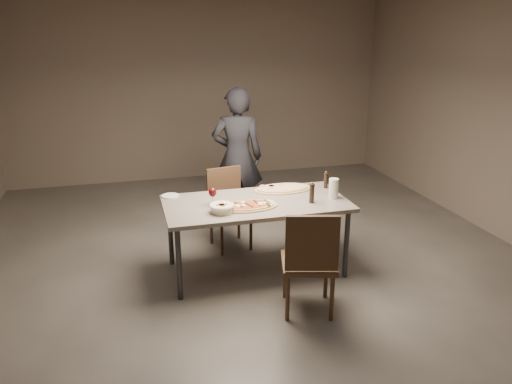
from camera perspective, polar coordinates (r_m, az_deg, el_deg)
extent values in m
plane|color=#5D5750|center=(5.21, 0.00, -8.90)|extent=(7.00, 7.00, 0.00)
plane|color=gray|center=(8.11, -6.60, 11.37)|extent=(6.00, 0.00, 6.00)
cube|color=gray|center=(4.91, 0.00, -1.33)|extent=(1.80, 0.90, 0.04)
cylinder|color=#333335|center=(4.59, -8.80, -8.16)|extent=(0.05, 0.05, 0.71)
cylinder|color=#333335|center=(5.00, 10.29, -5.91)|extent=(0.05, 0.05, 0.71)
cylinder|color=#333335|center=(5.26, -9.76, -4.62)|extent=(0.05, 0.05, 0.71)
cylinder|color=#333335|center=(5.62, 7.11, -2.93)|extent=(0.05, 0.05, 0.71)
ellipsoid|color=white|center=(4.72, 0.48, -1.40)|extent=(0.05, 0.05, 0.01)
ellipsoid|color=white|center=(4.78, -1.49, -1.15)|extent=(0.05, 0.05, 0.01)
ellipsoid|color=white|center=(4.77, 0.98, -1.18)|extent=(0.05, 0.05, 0.01)
ellipsoid|color=white|center=(4.70, -1.44, -1.49)|extent=(0.05, 0.05, 0.01)
ellipsoid|color=white|center=(4.76, 0.43, -1.23)|extent=(0.05, 0.05, 0.01)
ellipsoid|color=white|center=(4.68, -2.02, -1.57)|extent=(0.05, 0.05, 0.01)
ellipsoid|color=white|center=(4.70, -2.14, -1.49)|extent=(0.05, 0.05, 0.01)
cube|color=#233316|center=(4.69, -3.07, -1.60)|extent=(0.04, 0.16, 0.01)
cube|color=#233316|center=(4.72, -2.03, -1.43)|extent=(0.06, 0.16, 0.01)
cube|color=#233316|center=(4.72, -0.87, -1.44)|extent=(0.07, 0.16, 0.01)
cube|color=#233316|center=(4.77, 0.11, -1.22)|extent=(0.04, 0.16, 0.01)
cube|color=#233316|center=(4.77, 1.26, -1.23)|extent=(0.02, 0.16, 0.01)
cylinder|color=#CF7E88|center=(5.32, 2.88, 0.87)|extent=(0.07, 0.07, 0.00)
cylinder|color=#CF7E88|center=(5.20, 1.65, 0.45)|extent=(0.07, 0.07, 0.00)
cylinder|color=#CF7E88|center=(5.26, 0.79, 0.69)|extent=(0.07, 0.07, 0.00)
cylinder|color=#CF7E88|center=(5.27, 1.83, 0.70)|extent=(0.07, 0.07, 0.00)
cylinder|color=#CF7E88|center=(5.28, 1.71, 0.74)|extent=(0.07, 0.07, 0.00)
cylinder|color=beige|center=(4.62, -3.94, -1.90)|extent=(0.20, 0.20, 0.08)
torus|color=beige|center=(4.61, -3.94, -1.58)|extent=(0.23, 0.23, 0.03)
cube|color=#9E6A40|center=(4.62, -3.61, -1.68)|extent=(0.06, 0.05, 0.04)
cube|color=#9E6A40|center=(4.64, -4.01, -1.60)|extent=(0.05, 0.06, 0.04)
cube|color=#9E6A40|center=(4.61, -4.27, -1.74)|extent=(0.06, 0.05, 0.04)
cube|color=#9E6A40|center=(4.59, -3.87, -1.82)|extent=(0.05, 0.06, 0.04)
cylinder|color=white|center=(4.86, 1.36, -1.22)|extent=(0.13, 0.13, 0.01)
cylinder|color=#A4943C|center=(4.86, 1.36, -1.18)|extent=(0.09, 0.09, 0.00)
cylinder|color=black|center=(5.34, 7.98, 1.23)|extent=(0.04, 0.04, 0.15)
cylinder|color=black|center=(5.32, 8.02, 2.09)|extent=(0.05, 0.05, 0.02)
sphere|color=gold|center=(5.32, 8.03, 2.28)|extent=(0.02, 0.02, 0.02)
cylinder|color=black|center=(4.88, 6.40, -0.27)|extent=(0.05, 0.05, 0.17)
cylinder|color=black|center=(4.85, 6.44, 0.81)|extent=(0.05, 0.05, 0.02)
sphere|color=gold|center=(4.84, 6.45, 1.04)|extent=(0.02, 0.02, 0.02)
cylinder|color=silver|center=(5.03, 8.86, 0.40)|extent=(0.10, 0.10, 0.20)
cylinder|color=silver|center=(4.84, -4.95, -1.43)|extent=(0.07, 0.07, 0.01)
cylinder|color=silver|center=(4.82, -4.96, -0.93)|extent=(0.01, 0.01, 0.08)
ellipsoid|color=#41090D|center=(4.80, -4.99, -0.03)|extent=(0.08, 0.08, 0.09)
cylinder|color=white|center=(5.13, -9.78, -0.43)|extent=(0.18, 0.18, 0.01)
cube|color=#442D1C|center=(4.38, 6.01, -8.08)|extent=(0.56, 0.56, 0.04)
cylinder|color=#442D1C|center=(4.31, 3.63, -12.01)|extent=(0.04, 0.04, 0.43)
cylinder|color=#442D1C|center=(4.35, 8.67, -11.90)|extent=(0.04, 0.04, 0.43)
cylinder|color=#442D1C|center=(4.63, 3.34, -9.65)|extent=(0.04, 0.04, 0.43)
cylinder|color=#442D1C|center=(4.67, 8.00, -9.57)|extent=(0.04, 0.04, 0.43)
cube|color=#442D1C|center=(4.07, 6.44, -5.85)|extent=(0.43, 0.15, 0.48)
cube|color=#442D1C|center=(5.57, -2.94, -2.39)|extent=(0.48, 0.48, 0.04)
cylinder|color=#442D1C|center=(5.86, -1.96, -3.56)|extent=(0.03, 0.03, 0.39)
cylinder|color=#442D1C|center=(5.74, -5.13, -4.08)|extent=(0.03, 0.03, 0.39)
cylinder|color=#442D1C|center=(5.57, -0.59, -4.77)|extent=(0.03, 0.03, 0.39)
cylinder|color=#442D1C|center=(5.45, -3.91, -5.36)|extent=(0.03, 0.03, 0.39)
cube|color=#442D1C|center=(5.65, -3.70, 0.68)|extent=(0.40, 0.10, 0.44)
imported|color=black|center=(6.17, -2.16, 4.04)|extent=(0.70, 0.53, 1.71)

